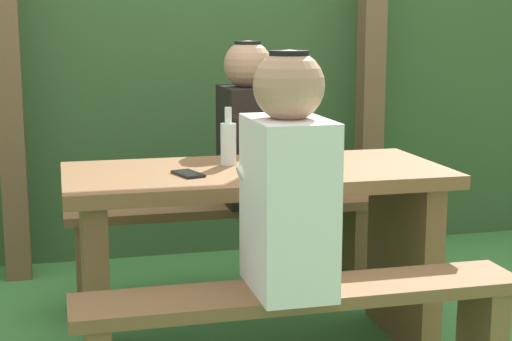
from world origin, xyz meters
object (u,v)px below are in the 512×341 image
object	(u,v)px
bottle_left	(268,150)
bottle_right	(228,142)
person_white_shirt	(288,182)
cell_phone	(188,174)
bench_near	(302,328)
picnic_table	(256,228)
drinking_glass	(303,150)
person_black_coat	(248,129)
bench_far	(224,232)

from	to	relation	value
bottle_left	bottle_right	bearing A→B (deg)	117.85
person_white_shirt	bottle_left	xyz separation A→B (m)	(0.07, 0.49, 0.02)
cell_phone	bench_near	bearing A→B (deg)	-80.23
picnic_table	cell_phone	xyz separation A→B (m)	(-0.26, -0.07, 0.23)
picnic_table	drinking_glass	size ratio (longest dim) A/B	17.50
picnic_table	person_white_shirt	world-z (taller)	person_white_shirt
bench_near	person_black_coat	bearing A→B (deg)	84.64
bottle_left	bench_near	bearing A→B (deg)	-92.45
person_black_coat	bottle_right	world-z (taller)	person_black_coat
person_white_shirt	person_black_coat	xyz separation A→B (m)	(0.16, 1.16, 0.00)
bottle_right	cell_phone	world-z (taller)	bottle_right
person_black_coat	cell_phone	world-z (taller)	person_black_coat
bench_near	person_black_coat	size ratio (longest dim) A/B	1.95
person_white_shirt	cell_phone	xyz separation A→B (m)	(-0.22, 0.52, -0.06)
picnic_table	bottle_left	size ratio (longest dim) A/B	6.81
bench_far	cell_phone	size ratio (longest dim) A/B	10.00
bench_near	bottle_right	world-z (taller)	bottle_right
person_white_shirt	bottle_right	size ratio (longest dim) A/B	3.29
bottle_right	person_white_shirt	bearing A→B (deg)	-87.23
cell_phone	person_black_coat	bearing A→B (deg)	42.76
person_white_shirt	drinking_glass	world-z (taller)	person_white_shirt
person_white_shirt	picnic_table	bearing A→B (deg)	85.26
drinking_glass	bottle_left	distance (m)	0.30
bench_near	bottle_right	distance (m)	0.84
picnic_table	bench_far	size ratio (longest dim) A/B	1.00
bench_far	picnic_table	bearing A→B (deg)	-90.00
bench_far	bottle_right	distance (m)	0.68
bench_far	person_white_shirt	bearing A→B (deg)	-92.37
bench_near	bottle_left	world-z (taller)	bottle_left
picnic_table	bench_far	world-z (taller)	picnic_table
person_black_coat	bottle_right	size ratio (longest dim) A/B	3.29
bench_near	bench_far	distance (m)	1.17
person_black_coat	bottle_left	world-z (taller)	person_black_coat
bench_near	bottle_right	xyz separation A→B (m)	(-0.08, 0.69, 0.48)
drinking_glass	bottle_right	xyz separation A→B (m)	(-0.30, -0.03, 0.05)
picnic_table	person_black_coat	bearing A→B (deg)	79.35
picnic_table	person_black_coat	distance (m)	0.66
drinking_glass	bottle_left	size ratio (longest dim) A/B	0.39
bench_near	drinking_glass	world-z (taller)	drinking_glass
bench_far	bottle_left	bearing A→B (deg)	-88.19
picnic_table	bottle_right	bearing A→B (deg)	127.63
picnic_table	person_white_shirt	size ratio (longest dim) A/B	1.95
person_white_shirt	person_black_coat	bearing A→B (deg)	82.28
bench_near	drinking_glass	xyz separation A→B (m)	(0.22, 0.72, 0.43)
bench_far	cell_phone	xyz separation A→B (m)	(-0.26, -0.65, 0.40)
person_white_shirt	drinking_glass	distance (m)	0.76
cell_phone	drinking_glass	bearing A→B (deg)	4.95
cell_phone	bench_far	bearing A→B (deg)	50.64
person_white_shirt	bottle_right	bearing A→B (deg)	92.77
picnic_table	bench_near	size ratio (longest dim) A/B	1.00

